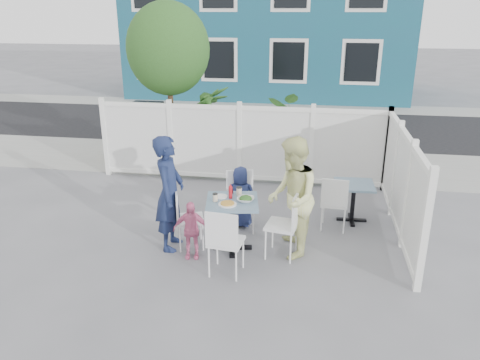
% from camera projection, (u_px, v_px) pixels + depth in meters
% --- Properties ---
extents(ground, '(80.00, 80.00, 0.00)m').
position_uv_depth(ground, '(209.00, 232.00, 7.58)').
color(ground, slate).
extents(near_sidewalk, '(24.00, 2.60, 0.01)m').
position_uv_depth(near_sidewalk, '(245.00, 161.00, 11.10)').
color(near_sidewalk, gray).
rests_on(near_sidewalk, ground).
extents(street, '(24.00, 5.00, 0.01)m').
position_uv_depth(street, '(263.00, 125.00, 14.52)').
color(street, black).
rests_on(street, ground).
extents(far_sidewalk, '(24.00, 1.60, 0.01)m').
position_uv_depth(far_sidewalk, '(273.00, 106.00, 17.40)').
color(far_sidewalk, gray).
rests_on(far_sidewalk, ground).
extents(building, '(11.00, 6.00, 6.00)m').
position_uv_depth(building, '(270.00, 19.00, 19.59)').
color(building, '#175465').
rests_on(building, ground).
extents(fence_back, '(5.86, 0.08, 1.60)m').
position_uv_depth(fence_back, '(240.00, 146.00, 9.52)').
color(fence_back, white).
rests_on(fence_back, ground).
extents(fence_right, '(0.08, 3.66, 1.60)m').
position_uv_depth(fence_right, '(401.00, 184.00, 7.41)').
color(fence_right, white).
rests_on(fence_right, ground).
extents(tree, '(1.80, 1.62, 3.59)m').
position_uv_depth(tree, '(168.00, 49.00, 9.99)').
color(tree, '#382316').
rests_on(tree, ground).
extents(utility_cabinet, '(0.66, 0.48, 1.23)m').
position_uv_depth(utility_cabinet, '(148.00, 130.00, 11.44)').
color(utility_cabinet, gold).
rests_on(utility_cabinet, ground).
extents(potted_shrub_a, '(1.35, 1.35, 1.86)m').
position_uv_depth(potted_shrub_a, '(211.00, 129.00, 10.23)').
color(potted_shrub_a, '#264A19').
rests_on(potted_shrub_a, ground).
extents(potted_shrub_b, '(1.99, 1.96, 1.67)m').
position_uv_depth(potted_shrub_b, '(305.00, 138.00, 9.86)').
color(potted_shrub_b, '#264A19').
rests_on(potted_shrub_b, ground).
extents(main_table, '(0.86, 0.86, 0.79)m').
position_uv_depth(main_table, '(232.00, 212.00, 6.84)').
color(main_table, '#385673').
rests_on(main_table, ground).
extents(spare_table, '(0.66, 0.66, 0.67)m').
position_uv_depth(spare_table, '(354.00, 192.00, 7.80)').
color(spare_table, '#385673').
rests_on(spare_table, ground).
extents(chair_left, '(0.52, 0.52, 0.92)m').
position_uv_depth(chair_left, '(185.00, 214.00, 6.94)').
color(chair_left, white).
rests_on(chair_left, ground).
extents(chair_right, '(0.51, 0.52, 1.00)m').
position_uv_depth(chair_right, '(288.00, 220.00, 6.64)').
color(chair_right, white).
rests_on(chair_right, ground).
extents(chair_back, '(0.52, 0.51, 0.96)m').
position_uv_depth(chair_back, '(240.00, 196.00, 7.55)').
color(chair_back, white).
rests_on(chair_back, ground).
extents(chair_near, '(0.48, 0.47, 0.97)m').
position_uv_depth(chair_near, '(224.00, 238.00, 6.15)').
color(chair_near, white).
rests_on(chair_near, ground).
extents(chair_spare, '(0.45, 0.44, 0.92)m').
position_uv_depth(chair_spare, '(334.00, 200.00, 7.46)').
color(chair_spare, white).
rests_on(chair_spare, ground).
extents(man, '(0.44, 0.65, 1.73)m').
position_uv_depth(man, '(170.00, 193.00, 6.83)').
color(man, '#182347').
rests_on(man, ground).
extents(woman, '(0.78, 0.94, 1.76)m').
position_uv_depth(woman, '(292.00, 198.00, 6.63)').
color(woman, '#D1D84C').
rests_on(woman, ground).
extents(boy, '(0.54, 0.40, 1.02)m').
position_uv_depth(boy, '(241.00, 197.00, 7.64)').
color(boy, navy).
rests_on(boy, ground).
extents(toddler, '(0.53, 0.28, 0.87)m').
position_uv_depth(toddler, '(191.00, 230.00, 6.67)').
color(toddler, pink).
rests_on(toddler, ground).
extents(plate_main, '(0.26, 0.26, 0.02)m').
position_uv_depth(plate_main, '(227.00, 204.00, 6.63)').
color(plate_main, white).
rests_on(plate_main, main_table).
extents(plate_side, '(0.20, 0.20, 0.01)m').
position_uv_depth(plate_side, '(221.00, 196.00, 6.91)').
color(plate_side, white).
rests_on(plate_side, main_table).
extents(salad_bowl, '(0.25, 0.25, 0.06)m').
position_uv_depth(salad_bowl, '(246.00, 200.00, 6.73)').
color(salad_bowl, white).
rests_on(salad_bowl, main_table).
extents(coffee_cup_a, '(0.07, 0.07, 0.11)m').
position_uv_depth(coffee_cup_a, '(215.00, 198.00, 6.73)').
color(coffee_cup_a, beige).
rests_on(coffee_cup_a, main_table).
extents(coffee_cup_b, '(0.08, 0.08, 0.12)m').
position_uv_depth(coffee_cup_b, '(239.00, 192.00, 6.95)').
color(coffee_cup_b, beige).
rests_on(coffee_cup_b, main_table).
extents(ketchup_bottle, '(0.06, 0.06, 0.18)m').
position_uv_depth(ketchup_bottle, '(230.00, 192.00, 6.83)').
color(ketchup_bottle, red).
rests_on(ketchup_bottle, main_table).
extents(salt_shaker, '(0.03, 0.03, 0.07)m').
position_uv_depth(salt_shaker, '(230.00, 192.00, 7.00)').
color(salt_shaker, white).
rests_on(salt_shaker, main_table).
extents(pepper_shaker, '(0.03, 0.03, 0.07)m').
position_uv_depth(pepper_shaker, '(232.00, 191.00, 7.03)').
color(pepper_shaker, black).
rests_on(pepper_shaker, main_table).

